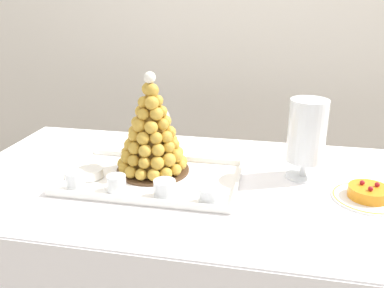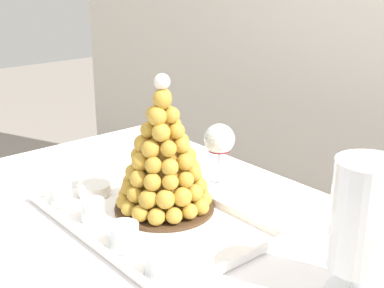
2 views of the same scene
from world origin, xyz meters
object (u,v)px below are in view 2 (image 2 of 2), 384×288
Objects in this scene: dessert_cup_mid_left at (93,211)px; dessert_cup_centre at (124,237)px; serving_tray at (148,219)px; creme_brulee_ramekin at (94,189)px; croquembouche at (163,159)px; wine_glass at (219,141)px; macaron_goblet at (364,219)px; dessert_cup_mid_right at (159,266)px; dessert_cup_left at (61,194)px.

dessert_cup_mid_left is 0.15m from dessert_cup_centre.
creme_brulee_ramekin is (-0.19, -0.03, 0.02)m from serving_tray.
croquembouche is 0.21m from wine_glass.
dessert_cup_mid_left is at bearing -157.82° from macaron_goblet.
dessert_cup_mid_left is (-0.06, -0.15, -0.11)m from croquembouche.
dessert_cup_mid_left is 0.33× the size of wine_glass.
creme_brulee_ramekin is at bearing 148.43° from dessert_cup_mid_left.
wine_glass is at bearing 100.40° from serving_tray.
serving_tray is 0.13m from dessert_cup_mid_left.
macaron_goblet is at bearing 22.18° from dessert_cup_mid_left.
macaron_goblet is at bearing -15.62° from wine_glass.
croquembouche is at bearing 140.83° from dessert_cup_mid_right.
dessert_cup_left is 0.42m from wine_glass.
dessert_cup_mid_left is 0.68× the size of creme_brulee_ramekin.
dessert_cup_left is 0.66× the size of creme_brulee_ramekin.
serving_tray is 0.50m from macaron_goblet.
serving_tray is 1.68× the size of croquembouche.
serving_tray is 0.19m from creme_brulee_ramekin.
dessert_cup_centre is (0.08, -0.17, -0.10)m from croquembouche.
dessert_cup_left is 0.32× the size of wine_glass.
wine_glass reaches higher than dessert_cup_left.
wine_glass is (0.15, 0.38, 0.09)m from dessert_cup_left.
dessert_cup_mid_right is at bearing -137.36° from macaron_goblet.
dessert_cup_mid_right is (0.20, -0.12, 0.02)m from serving_tray.
croquembouche is at bearing 42.64° from dessert_cup_left.
creme_brulee_ramekin is at bearing -155.45° from croquembouche.
creme_brulee_ramekin is at bearing -116.07° from wine_glass.
dessert_cup_mid_right is 0.37m from macaron_goblet.
croquembouche reaches higher than creme_brulee_ramekin.
serving_tray is 0.14m from croquembouche.
dessert_cup_left is 0.27m from dessert_cup_centre.
serving_tray is at bearing -78.57° from croquembouche.
dessert_cup_mid_left is at bearing -94.16° from wine_glass.
creme_brulee_ramekin is at bearing -167.25° from macaron_goblet.
dessert_cup_mid_left is at bearing -112.54° from croquembouche.
serving_tray is 10.14× the size of dessert_cup_left.
dessert_cup_centre is at bearing -72.06° from wine_glass.
dessert_cup_centre is at bearing 177.03° from dessert_cup_mid_right.
dessert_cup_left is at bearing -172.17° from dessert_cup_mid_left.
dessert_cup_mid_left is 0.93× the size of dessert_cup_mid_right.
macaron_goblet is (0.48, 0.07, 0.01)m from croquembouche.
serving_tray is 0.24m from dessert_cup_mid_right.
dessert_cup_centre is (0.07, -0.11, 0.03)m from serving_tray.
dessert_cup_left is 0.71m from macaron_goblet.
macaron_goblet is at bearing 19.70° from dessert_cup_left.
dessert_cup_centre is 0.37× the size of wine_glass.
dessert_cup_centre is (0.15, -0.01, 0.00)m from dessert_cup_mid_left.
croquembouche reaches higher than dessert_cup_left.
dessert_cup_mid_left is 0.22× the size of macaron_goblet.
creme_brulee_ramekin is at bearing -171.67° from serving_tray.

